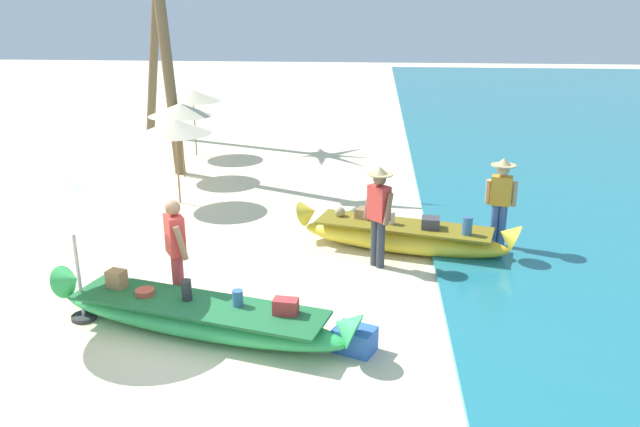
% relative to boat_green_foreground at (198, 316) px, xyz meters
% --- Properties ---
extents(ground_plane, '(80.00, 80.00, 0.00)m').
position_rel_boat_green_foreground_xyz_m(ground_plane, '(0.35, 0.00, -0.25)').
color(ground_plane, beige).
extents(boat_green_foreground, '(4.64, 1.87, 0.75)m').
position_rel_boat_green_foreground_xyz_m(boat_green_foreground, '(0.00, 0.00, 0.00)').
color(boat_green_foreground, '#38B760').
rests_on(boat_green_foreground, ground).
extents(boat_yellow_midground, '(4.07, 1.72, 0.83)m').
position_rel_boat_green_foreground_xyz_m(boat_yellow_midground, '(2.92, 3.25, 0.04)').
color(boat_yellow_midground, yellow).
rests_on(boat_yellow_midground, ground).
extents(person_vendor_hatted, '(0.53, 0.53, 1.77)m').
position_rel_boat_green_foreground_xyz_m(person_vendor_hatted, '(2.46, 2.54, 0.77)').
color(person_vendor_hatted, '#333842').
rests_on(person_vendor_hatted, ground).
extents(person_tourist_customer, '(0.46, 0.57, 1.69)m').
position_rel_boat_green_foreground_xyz_m(person_tourist_customer, '(-0.47, 0.70, 0.70)').
color(person_tourist_customer, '#B2383D').
rests_on(person_tourist_customer, ground).
extents(person_vendor_assistant, '(0.58, 0.44, 1.74)m').
position_rel_boat_green_foreground_xyz_m(person_vendor_assistant, '(4.64, 3.46, 0.76)').
color(person_vendor_assistant, '#3D5BA8').
rests_on(person_vendor_assistant, ground).
extents(patio_umbrella_large, '(1.99, 1.99, 2.07)m').
position_rel_boat_green_foreground_xyz_m(patio_umbrella_large, '(-1.76, 0.24, 1.59)').
color(patio_umbrella_large, '#B7B7BC').
rests_on(patio_umbrella_large, ground).
extents(parasol_row_0, '(1.60, 1.60, 1.91)m').
position_rel_boat_green_foreground_xyz_m(parasol_row_0, '(-1.99, 5.77, 1.49)').
color(parasol_row_0, '#8E6B47').
rests_on(parasol_row_0, ground).
extents(parasol_row_1, '(1.60, 1.60, 1.91)m').
position_rel_boat_green_foreground_xyz_m(parasol_row_1, '(-2.54, 8.00, 1.49)').
color(parasol_row_1, '#8E6B47').
rests_on(parasol_row_1, ground).
extents(parasol_row_2, '(1.60, 1.60, 1.91)m').
position_rel_boat_green_foreground_xyz_m(parasol_row_2, '(-2.88, 10.40, 1.49)').
color(parasol_row_2, '#8E6B47').
rests_on(parasol_row_2, ground).
extents(cooler_box, '(0.62, 0.55, 0.33)m').
position_rel_boat_green_foreground_xyz_m(cooler_box, '(2.17, -0.30, -0.09)').
color(cooler_box, blue).
rests_on(cooler_box, ground).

